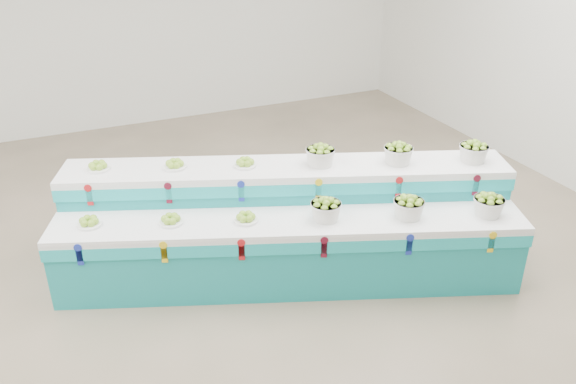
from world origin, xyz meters
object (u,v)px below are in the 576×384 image
object	(u,v)px
display_stand	(288,225)
plate_upper_mid	(175,164)
basket_upper_right	(474,151)
basket_lower_left	(326,209)

from	to	relation	value
display_stand	plate_upper_mid	bearing A→B (deg)	165.86
display_stand	plate_upper_mid	size ratio (longest dim) A/B	19.63
display_stand	basket_upper_right	world-z (taller)	basket_upper_right
basket_lower_left	plate_upper_mid	xyz separation A→B (m)	(-1.12, 0.99, 0.24)
display_stand	plate_upper_mid	distance (m)	1.23
display_stand	plate_upper_mid	world-z (taller)	plate_upper_mid
display_stand	basket_lower_left	xyz separation A→B (m)	(0.21, -0.37, 0.31)
display_stand	plate_upper_mid	xyz separation A→B (m)	(-0.91, 0.63, 0.56)
display_stand	basket_upper_right	bearing A→B (deg)	8.38
basket_upper_right	plate_upper_mid	bearing A→B (deg)	159.41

